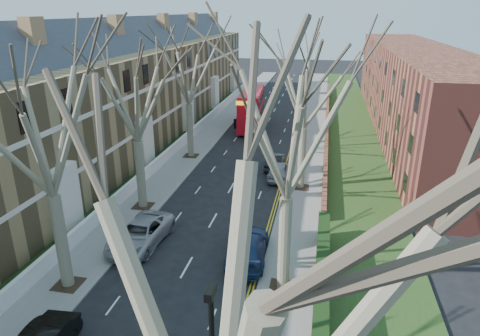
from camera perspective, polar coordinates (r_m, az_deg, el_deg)
The scene contains 17 objects.
pavement_left at distance 53.82m, azimuth -3.32°, elevation 5.30°, with size 3.00×102.00×0.12m, color slate.
pavement_right at distance 52.18m, azimuth 9.59°, elevation 4.56°, with size 3.00×102.00×0.12m, color slate.
terrace_left at distance 47.89m, azimuth -14.93°, elevation 9.47°, with size 9.70×78.00×13.60m.
flats_right at distance 55.95m, azimuth 22.03°, elevation 9.62°, with size 13.97×54.00×10.00m.
front_wall_left at distance 46.77m, azimuth -7.74°, elevation 3.52°, with size 0.30×78.00×1.00m.
grass_verge_right at distance 52.25m, azimuth 14.54°, elevation 4.31°, with size 6.00×102.00×0.06m.
tree_left_mid at distance 22.03m, azimuth -25.12°, elevation 6.61°, with size 10.50×10.50×14.71m.
tree_left_far at distance 30.54m, azimuth -14.12°, elevation 10.70°, with size 10.15×10.15×14.22m.
tree_left_dist at distance 41.57m, azimuth -7.07°, elevation 14.03°, with size 10.50×10.50×14.71m.
tree_right_near at distance 6.92m, azimuth -4.07°, elevation -17.50°, with size 10.85×10.85×15.20m.
tree_right_mid at distance 19.83m, azimuth 6.66°, elevation 7.06°, with size 10.50×10.50×14.71m.
tree_right_far at distance 33.63m, azimuth 8.80°, elevation 11.92°, with size 10.15×10.15×14.22m.
double_decker_bus at distance 54.17m, azimuth 1.54°, elevation 7.80°, with size 3.38×10.99×4.54m.
car_left_far at distance 28.02m, azimuth -13.14°, elevation -8.51°, with size 2.61×5.66×1.57m, color #A1A0A6.
car_right_near at distance 25.88m, azimuth 1.02°, elevation -10.46°, with size 2.26×5.56×1.61m, color navy.
car_right_mid at distance 37.82m, azimuth 5.18°, elevation -0.28°, with size 1.80×4.47×1.52m, color gray.
car_right_far at distance 40.21m, azimuth 4.68°, elevation 0.93°, with size 1.49×4.27×1.41m, color black.
Camera 1 is at (7.23, -11.24, 14.11)m, focal length 32.00 mm.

